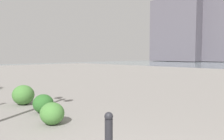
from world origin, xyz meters
The scene contains 5 objects.
building_highrise centered at (30.40, -61.51, 9.53)m, with size 14.76×14.98×21.12m.
bollard_near centered at (1.37, -0.96, 0.41)m, with size 0.13×0.13×0.79m.
shrub_round centered at (4.67, -1.56, 0.26)m, with size 0.62×0.56×0.53m.
shrub_wide centered at (6.08, -1.57, 0.32)m, with size 0.76×0.69×0.65m.
shrub_tall centered at (3.60, -1.25, 0.26)m, with size 0.61×0.55×0.52m.
Camera 1 is at (-0.80, 1.12, 1.62)m, focal length 33.22 mm.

